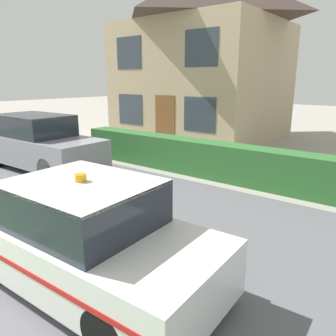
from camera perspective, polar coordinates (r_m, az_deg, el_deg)
road_strip at (r=6.58m, az=-10.50°, el=-9.19°), size 28.00×6.45×0.01m
garden_hedge at (r=8.82m, az=14.35°, el=0.28°), size 12.07×0.72×1.00m
police_car at (r=4.59m, az=-14.93°, el=-11.35°), size 4.09×1.84×1.54m
neighbour_car_near at (r=10.91m, az=-21.47°, el=4.11°), size 4.43×1.82×1.65m
house_left at (r=16.01m, az=6.31°, el=19.16°), size 6.88×6.44×7.55m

